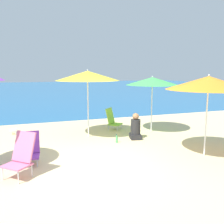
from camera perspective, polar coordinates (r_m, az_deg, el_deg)
ground_plane at (r=6.10m, az=-2.63°, el=-11.30°), size 60.00×60.00×0.00m
sea_water at (r=30.73m, az=-16.84°, el=4.99°), size 60.00×40.00×0.01m
beach_umbrella_yellow at (r=8.03m, az=-5.61°, el=8.24°), size 2.03×2.03×2.19m
beach_umbrella_orange at (r=6.57m, az=21.20°, el=6.22°), size 2.08×2.08×2.07m
beach_umbrella_green at (r=8.82m, az=9.21°, el=6.97°), size 1.84×1.84×1.98m
beach_chair_purple at (r=6.25m, az=-18.63°, el=-7.99°), size 0.58×0.60×0.74m
beach_chair_pink at (r=5.49m, az=-20.08°, el=-9.13°), size 0.74×0.74×0.91m
beach_chair_lime at (r=9.22m, az=0.06°, el=-1.72°), size 0.67×0.68×0.79m
person_seated_near at (r=8.00m, az=5.40°, el=-3.73°), size 0.41×0.46×0.83m
water_bottle at (r=7.59m, az=1.09°, el=-6.26°), size 0.07×0.07×0.27m
seagull at (r=9.17m, az=-21.60°, el=-3.95°), size 0.27×0.11×0.23m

